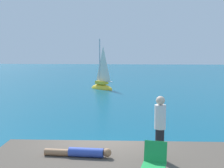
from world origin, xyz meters
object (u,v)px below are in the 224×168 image
object	(u,v)px
person_standing	(160,126)
person_sunbather	(81,152)
sailboat_near	(102,86)
beach_chair	(155,160)

from	to	relation	value
person_standing	person_sunbather	bearing A→B (deg)	-156.36
sailboat_near	beach_chair	distance (m)	22.65
person_sunbather	person_standing	size ratio (longest dim) A/B	1.09
sailboat_near	beach_chair	world-z (taller)	sailboat_near
sailboat_near	person_sunbather	world-z (taller)	sailboat_near
sailboat_near	beach_chair	bearing A→B (deg)	139.81
person_sunbather	person_standing	distance (m)	2.14
beach_chair	person_sunbather	bearing A→B (deg)	-112.91
sailboat_near	person_standing	size ratio (longest dim) A/B	3.40
sailboat_near	person_sunbather	bearing A→B (deg)	135.56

